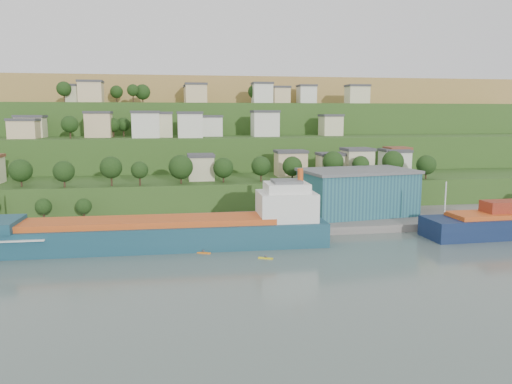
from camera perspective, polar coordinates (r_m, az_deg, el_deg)
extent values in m
plane|color=#485751|center=(107.88, -2.09, -7.37)|extent=(500.00, 500.00, 0.00)
cube|color=slate|center=(138.24, 4.65, -3.79)|extent=(220.00, 26.00, 4.00)
cube|color=#284719|center=(162.13, -4.67, -1.92)|extent=(260.00, 32.00, 20.00)
cube|color=#284719|center=(191.60, -5.44, -0.28)|extent=(280.00, 32.00, 44.00)
cube|color=#284719|center=(221.22, -6.00, 0.92)|extent=(300.00, 32.00, 70.00)
cube|color=olive|center=(294.61, -6.91, 2.85)|extent=(360.00, 120.00, 96.00)
cube|color=beige|center=(156.77, -6.31, 2.71)|extent=(7.70, 8.95, 7.19)
cube|color=#3F3F44|center=(156.40, -6.34, 4.18)|extent=(8.30, 9.55, 0.90)
cube|color=beige|center=(166.11, 3.98, 3.17)|extent=(9.76, 7.50, 7.70)
cube|color=#3F3F44|center=(165.75, 3.99, 4.65)|extent=(10.36, 8.10, 0.90)
cube|color=beige|center=(164.88, 8.79, 2.93)|extent=(9.67, 7.52, 7.07)
cube|color=#3F3F44|center=(164.54, 8.83, 4.31)|extent=(10.27, 8.12, 0.90)
cube|color=beige|center=(165.62, 11.49, 3.16)|extent=(8.69, 8.25, 8.66)
cube|color=#3F3F44|center=(165.24, 11.54, 4.81)|extent=(9.29, 8.85, 0.90)
cube|color=silver|center=(179.27, 15.40, 3.28)|extent=(8.06, 7.36, 7.71)
cube|color=#3F3F44|center=(178.93, 15.45, 4.66)|extent=(8.66, 7.96, 0.90)
cube|color=silver|center=(179.80, 15.58, 3.24)|extent=(8.22, 8.98, 7.41)
cube|color=#3F3F44|center=(179.47, 15.63, 4.56)|extent=(8.82, 9.58, 0.90)
cube|color=silver|center=(179.95, 15.81, 3.38)|extent=(7.14, 7.13, 8.30)
cube|color=brown|center=(179.61, 15.87, 4.84)|extent=(7.74, 7.73, 0.90)
cube|color=beige|center=(191.90, -24.96, 6.47)|extent=(9.19, 8.87, 6.07)
cube|color=#3F3F44|center=(191.84, -25.03, 7.51)|extent=(9.79, 9.47, 0.90)
cube|color=beige|center=(198.99, -24.32, 6.73)|extent=(9.59, 7.75, 7.19)
cube|color=#3F3F44|center=(198.95, -24.40, 7.89)|extent=(10.19, 8.35, 0.90)
cube|color=beige|center=(192.13, -17.53, 7.26)|extent=(9.02, 8.34, 8.59)
cube|color=#3F3F44|center=(192.10, -17.60, 8.67)|extent=(9.62, 8.94, 0.90)
cube|color=silver|center=(184.06, -12.46, 7.43)|extent=(9.59, 7.49, 8.70)
cube|color=#3F3F44|center=(184.03, -12.51, 8.92)|extent=(10.19, 8.09, 0.90)
cube|color=beige|center=(187.81, -10.81, 7.45)|extent=(8.24, 8.04, 8.39)
cube|color=#3F3F44|center=(187.78, -10.85, 8.87)|extent=(8.84, 8.64, 0.90)
cube|color=silver|center=(183.31, -7.56, 7.51)|extent=(8.73, 8.51, 8.45)
cube|color=#3F3F44|center=(183.27, -7.59, 8.97)|extent=(9.33, 9.11, 0.90)
cube|color=silver|center=(193.91, -5.18, 7.42)|extent=(8.34, 7.21, 7.16)
cube|color=#3F3F44|center=(193.86, -5.20, 8.61)|extent=(8.94, 7.81, 0.90)
cube|color=silver|center=(192.16, 1.02, 7.72)|extent=(9.65, 9.00, 8.98)
cube|color=#3F3F44|center=(192.14, 1.03, 9.19)|extent=(10.25, 9.60, 0.90)
cube|color=beige|center=(202.03, 8.53, 7.46)|extent=(7.64, 8.74, 7.51)
cube|color=#3F3F44|center=(201.99, 8.55, 8.66)|extent=(8.24, 9.34, 0.90)
cube|color=beige|center=(220.70, -19.85, 10.41)|extent=(7.54, 7.25, 6.64)
cube|color=#3F3F44|center=(220.88, -19.90, 11.39)|extent=(8.14, 7.85, 0.90)
cube|color=beige|center=(216.63, -18.35, 10.72)|extent=(9.25, 8.15, 8.09)
cube|color=#3F3F44|center=(216.87, -18.41, 11.91)|extent=(9.85, 8.75, 0.90)
cube|color=beige|center=(222.56, -7.30, 10.87)|extent=(7.03, 7.74, 6.94)
cube|color=#3F3F44|center=(222.75, -7.32, 11.88)|extent=(7.63, 8.34, 0.90)
cube|color=beige|center=(223.51, -7.00, 11.01)|extent=(7.99, 8.44, 8.04)
cube|color=brown|center=(223.74, -7.02, 12.15)|extent=(8.59, 9.04, 0.90)
cube|color=beige|center=(220.24, -6.86, 11.02)|extent=(9.00, 7.12, 7.81)
cube|color=#3F3F44|center=(220.46, -6.88, 12.15)|extent=(9.60, 7.72, 0.90)
cube|color=silver|center=(220.29, 0.71, 11.13)|extent=(8.35, 7.45, 8.21)
cube|color=#3F3F44|center=(220.53, 0.72, 12.31)|extent=(8.95, 8.05, 0.90)
cube|color=beige|center=(228.12, 2.83, 10.89)|extent=(7.24, 8.42, 6.99)
cube|color=#3F3F44|center=(228.30, 2.84, 11.87)|extent=(7.84, 9.02, 0.90)
cube|color=silver|center=(231.25, 5.79, 10.92)|extent=(7.50, 7.86, 7.75)
cube|color=#3F3F44|center=(231.46, 5.81, 11.99)|extent=(8.10, 8.46, 0.90)
cube|color=beige|center=(229.22, 11.48, 10.77)|extent=(9.20, 7.71, 7.48)
cube|color=#3F3F44|center=(229.42, 11.51, 11.82)|extent=(9.80, 8.31, 0.90)
cylinder|color=#382619|center=(155.51, -25.23, 1.07)|extent=(0.50, 0.50, 2.86)
sphere|color=black|center=(155.16, -25.31, 2.24)|extent=(6.40, 6.40, 6.40)
cylinder|color=#382619|center=(149.20, -21.05, 1.05)|extent=(0.50, 0.50, 2.92)
sphere|color=black|center=(148.85, -21.11, 2.22)|extent=(5.89, 5.89, 5.89)
cylinder|color=#382619|center=(148.04, -16.18, 1.36)|extent=(0.50, 0.50, 3.60)
sphere|color=black|center=(147.65, -16.24, 2.72)|extent=(6.27, 6.27, 6.27)
cylinder|color=#382619|center=(146.57, -13.12, 1.32)|extent=(0.50, 0.50, 3.18)
sphere|color=black|center=(146.23, -13.16, 2.46)|extent=(4.90, 4.90, 4.90)
cylinder|color=#382619|center=(148.49, -8.56, 1.51)|extent=(0.50, 0.50, 2.98)
sphere|color=black|center=(148.10, -8.59, 2.84)|extent=(7.17, 7.17, 7.17)
cylinder|color=#382619|center=(150.17, -3.74, 1.62)|extent=(0.50, 0.50, 2.73)
sphere|color=black|center=(149.83, -3.75, 2.78)|extent=(6.10, 6.10, 6.10)
cylinder|color=#382619|center=(152.01, 0.58, 1.80)|extent=(0.50, 0.50, 3.14)
sphere|color=black|center=(151.66, 0.58, 3.00)|extent=(5.91, 5.91, 5.91)
cylinder|color=#382619|center=(152.20, 4.16, 1.77)|extent=(0.50, 0.50, 3.02)
sphere|color=black|center=(151.85, 4.17, 2.95)|extent=(6.01, 6.01, 6.01)
cylinder|color=#382619|center=(157.42, 8.77, 2.09)|extent=(0.50, 0.50, 3.92)
sphere|color=black|center=(157.03, 8.80, 3.45)|extent=(6.56, 6.56, 6.56)
cylinder|color=#382619|center=(158.35, 11.84, 1.97)|extent=(0.50, 0.50, 3.54)
sphere|color=black|center=(158.02, 11.88, 3.13)|extent=(5.22, 5.22, 5.22)
cylinder|color=#382619|center=(163.96, 15.33, 2.09)|extent=(0.50, 0.50, 3.67)
sphere|color=black|center=(163.59, 15.38, 3.38)|extent=(6.80, 6.80, 6.80)
cylinder|color=#382619|center=(166.61, 18.84, 1.89)|extent=(0.50, 0.50, 2.82)
sphere|color=black|center=(166.29, 18.89, 2.95)|extent=(6.16, 6.16, 6.16)
cylinder|color=#382619|center=(184.34, -20.46, 6.26)|extent=(0.50, 0.50, 3.38)
sphere|color=black|center=(184.26, -20.52, 7.28)|extent=(5.83, 5.83, 5.83)
cylinder|color=#382619|center=(215.14, -12.81, 10.25)|extent=(0.50, 0.50, 2.76)
sphere|color=black|center=(215.26, -12.84, 11.08)|extent=(6.34, 6.34, 6.34)
cylinder|color=#382619|center=(226.77, -15.62, 10.15)|extent=(0.50, 0.50, 3.50)
sphere|color=black|center=(226.89, -15.65, 10.97)|extent=(5.44, 5.44, 5.44)
cylinder|color=#382619|center=(215.55, -21.06, 10.03)|extent=(0.50, 0.50, 3.83)
sphere|color=black|center=(215.69, -21.11, 10.95)|extent=(5.76, 5.76, 5.76)
cylinder|color=#382619|center=(222.35, -0.11, 10.51)|extent=(0.50, 0.50, 3.57)
sphere|color=black|center=(222.49, -0.11, 11.41)|extent=(6.24, 6.24, 6.24)
cylinder|color=#382619|center=(212.68, -13.86, 10.37)|extent=(0.50, 0.50, 3.78)
sphere|color=black|center=(212.81, -13.89, 11.23)|extent=(4.81, 4.81, 4.81)
cylinder|color=#382619|center=(192.96, -15.97, 6.51)|extent=(0.50, 0.50, 3.04)
sphere|color=black|center=(192.88, -16.01, 7.37)|extent=(5.11, 5.11, 5.11)
cylinder|color=#382619|center=(195.08, -14.88, 6.59)|extent=(0.50, 0.50, 3.17)
sphere|color=black|center=(195.01, -14.92, 7.47)|extent=(5.11, 5.11, 5.11)
cube|color=#133C4A|center=(116.59, -11.01, -5.46)|extent=(77.39, 13.72, 7.72)
cube|color=#C34C1A|center=(115.66, -12.17, -3.31)|extent=(57.51, 11.11, 1.32)
cube|color=silver|center=(117.97, 3.49, -1.58)|extent=(13.45, 11.29, 6.61)
cube|color=silver|center=(117.27, 3.51, 0.54)|extent=(10.10, 9.02, 2.20)
cube|color=#595B5E|center=(117.07, 3.52, 1.23)|extent=(6.75, 6.75, 0.66)
cylinder|color=#C34C1A|center=(117.69, 5.09, 1.90)|extent=(1.35, 1.35, 3.31)
cube|color=silver|center=(120.92, -25.87, -4.44)|extent=(15.69, 12.77, 0.28)
cylinder|color=silver|center=(130.07, 20.84, -0.53)|extent=(0.35, 0.35, 7.56)
cube|color=maroon|center=(139.99, 26.89, -1.45)|extent=(13.09, 5.72, 2.81)
cube|color=navy|center=(145.11, 11.48, -0.13)|extent=(32.20, 21.98, 12.00)
cube|color=#595B5E|center=(144.29, 11.55, 2.39)|extent=(33.33, 23.11, 0.80)
cube|color=white|center=(130.29, -24.57, -4.12)|extent=(7.04, 5.17, 3.04)
cube|color=silver|center=(131.99, -24.16, -4.41)|extent=(4.89, 3.24, 0.92)
cube|color=orange|center=(110.79, -6.04, -6.92)|extent=(3.25, 1.89, 0.25)
sphere|color=#3F3F44|center=(110.68, -6.04, -6.71)|extent=(0.58, 0.58, 0.58)
cube|color=yellow|center=(106.19, 1.11, -7.57)|extent=(3.09, 1.82, 0.24)
sphere|color=#3F3F44|center=(106.08, 1.11, -7.36)|extent=(0.55, 0.55, 0.55)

